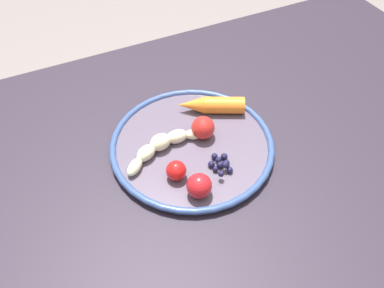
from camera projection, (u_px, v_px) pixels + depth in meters
dining_table at (226, 184)px, 0.77m from camera, size 1.23×0.81×0.70m
plate at (192, 145)px, 0.71m from camera, size 0.30×0.30×0.02m
banana at (162, 145)px, 0.69m from camera, size 0.17×0.07×0.03m
carrot_orange at (211, 105)px, 0.76m from camera, size 0.13×0.08×0.03m
blueberry_pile at (221, 164)px, 0.67m from camera, size 0.04×0.06×0.02m
tomato_near at (199, 186)px, 0.62m from camera, size 0.04×0.04×0.04m
tomato_mid at (176, 171)px, 0.65m from camera, size 0.03×0.03×0.03m
tomato_far at (203, 128)px, 0.71m from camera, size 0.04×0.04×0.04m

